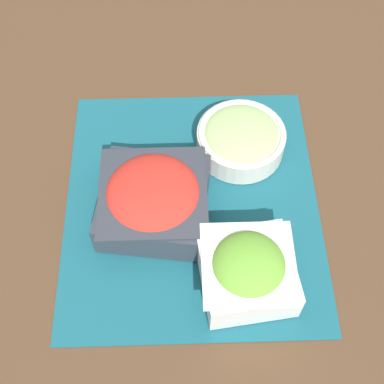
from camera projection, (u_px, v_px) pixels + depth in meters
ground_plane at (192, 203)px, 0.86m from camera, size 3.00×3.00×0.00m
placemat at (192, 203)px, 0.86m from camera, size 0.46×0.41×0.00m
tomato_bowl at (154, 199)px, 0.82m from camera, size 0.18×0.18×0.08m
cucumber_bowl at (241, 138)px, 0.89m from camera, size 0.15×0.15×0.06m
lettuce_bowl at (247, 270)px, 0.75m from camera, size 0.14×0.14×0.08m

